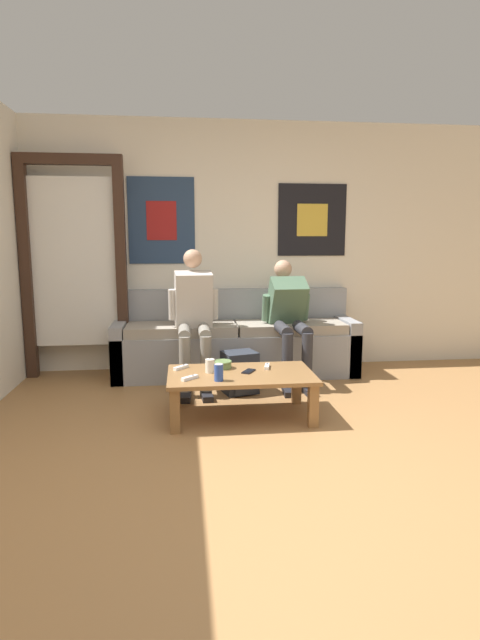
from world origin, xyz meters
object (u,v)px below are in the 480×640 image
drink_can_blue (219,372)px  game_controller_far_center (181,367)px  person_seated_adult (194,313)px  pillar_candle (210,366)px  person_seated_teen (289,315)px  backpack (240,373)px  game_controller_near_left (267,366)px  cell_phone (249,371)px  coffee_table (241,380)px  game_controller_near_right (190,378)px  couch (236,344)px  ceramic_bowl (223,364)px

drink_can_blue → game_controller_far_center: drink_can_blue is taller
person_seated_adult → drink_can_blue: 1.13m
pillar_candle → drink_can_blue: drink_can_blue is taller
person_seated_teen → backpack: (-0.51, -0.36, -0.47)m
drink_can_blue → game_controller_near_left: (0.41, 0.32, -0.05)m
game_controller_near_left → cell_phone: size_ratio=0.98×
coffee_table → game_controller_near_right: (-0.39, -0.13, 0.07)m
person_seated_teen → drink_can_blue: person_seated_teen is taller
pillar_candle → cell_phone: pillar_candle is taller
backpack → cell_phone: backpack is taller
coffee_table → person_seated_teen: size_ratio=0.96×
coffee_table → game_controller_far_center: (-0.45, 0.17, 0.07)m
game_controller_near_left → game_controller_near_right: bearing=-156.8°
couch → backpack: bearing=-92.5°
ceramic_bowl → person_seated_teen: bearing=49.2°
person_seated_adult → ceramic_bowl: size_ratio=8.55×
coffee_table → cell_phone: (0.06, 0.02, 0.06)m
backpack → game_controller_near_left: size_ratio=2.51×
person_seated_teen → game_controller_near_right: (-0.96, -1.10, -0.28)m
coffee_table → ceramic_bowl: (-0.13, 0.16, 0.09)m
couch → game_controller_far_center: 1.22m
coffee_table → game_controller_far_center: bearing=159.0°
person_seated_teen → game_controller_near_left: bearing=-112.6°
ceramic_bowl → drink_can_blue: bearing=-99.1°
drink_can_blue → cell_phone: (0.25, 0.22, -0.06)m
person_seated_adult → drink_can_blue: size_ratio=10.19×
couch → pillar_candle: 1.27m
coffee_table → drink_can_blue: bearing=-133.5°
person_seated_teen → ceramic_bowl: 1.10m
ceramic_bowl → game_controller_near_right: (-0.26, -0.29, -0.02)m
coffee_table → couch: bearing=85.8°
couch → game_controller_near_left: couch is taller
coffee_table → person_seated_adult: size_ratio=0.88×
drink_can_blue → couch: bearing=79.3°
backpack → game_controller_near_right: game_controller_near_right is taller
drink_can_blue → cell_phone: bearing=41.3°
drink_can_blue → game_controller_near_right: drink_can_blue is taller
coffee_table → drink_can_blue: size_ratio=8.93×
drink_can_blue → game_controller_near_left: size_ratio=0.84×
game_controller_far_center → person_seated_teen: bearing=37.7°
person_seated_adult → person_seated_teen: (0.91, 0.07, -0.04)m
coffee_table → person_seated_teen: bearing=59.3°
backpack → game_controller_far_center: 0.70m
person_seated_adult → person_seated_teen: size_ratio=1.10×
person_seated_teen → game_controller_far_center: 1.33m
person_seated_teen → cell_phone: (-0.51, -0.95, -0.29)m
couch → game_controller_near_left: bearing=-83.4°
game_controller_near_left → drink_can_blue: bearing=-141.7°
couch → person_seated_adult: 0.68m
coffee_table → ceramic_bowl: ceramic_bowl is taller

